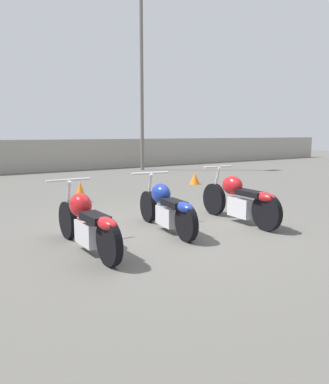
{
  "coord_description": "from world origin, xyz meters",
  "views": [
    {
      "loc": [
        -3.53,
        -5.09,
        1.63
      ],
      "look_at": [
        0.0,
        0.12,
        0.65
      ],
      "focal_mm": 35.0,
      "sensor_mm": 36.0,
      "label": 1
    }
  ],
  "objects_px": {
    "light_pole_left": "(141,62)",
    "traffic_cone_far": "(195,179)",
    "traffic_cone_near": "(80,192)",
    "motorcycle_slot_0": "(87,223)",
    "motorcycle_slot_1": "(166,207)",
    "motorcycle_slot_2": "(240,199)"
  },
  "relations": [
    {
      "from": "motorcycle_slot_0",
      "to": "traffic_cone_far",
      "type": "relative_size",
      "value": 5.69
    },
    {
      "from": "motorcycle_slot_0",
      "to": "motorcycle_slot_1",
      "type": "height_order",
      "value": "motorcycle_slot_0"
    },
    {
      "from": "motorcycle_slot_2",
      "to": "traffic_cone_near",
      "type": "distance_m",
      "value": 4.03
    },
    {
      "from": "motorcycle_slot_1",
      "to": "traffic_cone_far",
      "type": "relative_size",
      "value": 5.51
    },
    {
      "from": "traffic_cone_near",
      "to": "traffic_cone_far",
      "type": "bearing_deg",
      "value": 12.38
    },
    {
      "from": "motorcycle_slot_2",
      "to": "light_pole_left",
      "type": "bearing_deg",
      "value": 73.92
    },
    {
      "from": "light_pole_left",
      "to": "traffic_cone_near",
      "type": "bearing_deg",
      "value": -131.39
    },
    {
      "from": "light_pole_left",
      "to": "motorcycle_slot_0",
      "type": "height_order",
      "value": "light_pole_left"
    },
    {
      "from": "light_pole_left",
      "to": "traffic_cone_near",
      "type": "xyz_separation_m",
      "value": [
        -5.38,
        -6.11,
        -4.5
      ]
    },
    {
      "from": "motorcycle_slot_0",
      "to": "traffic_cone_far",
      "type": "height_order",
      "value": "motorcycle_slot_0"
    },
    {
      "from": "motorcycle_slot_1",
      "to": "traffic_cone_near",
      "type": "height_order",
      "value": "motorcycle_slot_1"
    },
    {
      "from": "motorcycle_slot_0",
      "to": "traffic_cone_far",
      "type": "distance_m",
      "value": 7.34
    },
    {
      "from": "light_pole_left",
      "to": "motorcycle_slot_0",
      "type": "xyz_separation_m",
      "value": [
        -6.76,
        -9.84,
        -4.33
      ]
    },
    {
      "from": "motorcycle_slot_0",
      "to": "traffic_cone_far",
      "type": "xyz_separation_m",
      "value": [
        5.66,
        4.67,
        -0.23
      ]
    },
    {
      "from": "light_pole_left",
      "to": "traffic_cone_far",
      "type": "height_order",
      "value": "light_pole_left"
    },
    {
      "from": "motorcycle_slot_0",
      "to": "motorcycle_slot_2",
      "type": "bearing_deg",
      "value": 1.37
    },
    {
      "from": "light_pole_left",
      "to": "traffic_cone_far",
      "type": "xyz_separation_m",
      "value": [
        -1.09,
        -5.16,
        -4.56
      ]
    },
    {
      "from": "motorcycle_slot_1",
      "to": "traffic_cone_near",
      "type": "relative_size",
      "value": 4.14
    },
    {
      "from": "light_pole_left",
      "to": "motorcycle_slot_2",
      "type": "bearing_deg",
      "value": -110.94
    },
    {
      "from": "traffic_cone_far",
      "to": "motorcycle_slot_1",
      "type": "bearing_deg",
      "value": -133.28
    },
    {
      "from": "motorcycle_slot_1",
      "to": "motorcycle_slot_0",
      "type": "bearing_deg",
      "value": -161.06
    },
    {
      "from": "motorcycle_slot_2",
      "to": "traffic_cone_far",
      "type": "height_order",
      "value": "motorcycle_slot_2"
    }
  ]
}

